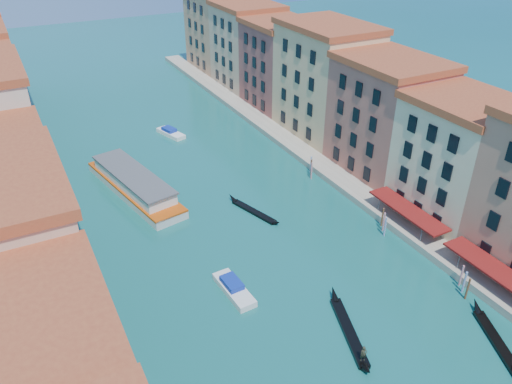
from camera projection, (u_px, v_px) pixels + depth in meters
The scene contains 10 objects.
right_bank_palazzos at pixel (344, 96), 87.03m from camera, with size 12.80×128.40×21.00m.
quay at pixel (303, 153), 88.50m from camera, with size 4.00×140.00×1.00m, color gray.
restaurant_awnings at pixel (509, 279), 55.20m from camera, with size 3.20×44.55×3.12m.
mooring_poles_right at pixel (446, 269), 59.25m from camera, with size 1.44×54.24×3.20m.
vaporetto_far at pixel (134, 184), 76.60m from camera, with size 9.62×23.47×3.41m.
gondola_fore at pixel (349, 330), 52.02m from camera, with size 4.83×12.29×2.52m.
gondola_right at pixel (501, 345), 50.23m from camera, with size 5.68×11.55×2.43m.
gondola_far at pixel (253, 210), 72.34m from camera, with size 3.98×10.57×1.53m.
motorboat_mid at pixel (234, 288), 57.47m from camera, with size 2.57×7.03×1.43m.
motorboat_far at pixel (170, 132), 96.11m from camera, with size 4.01×7.06×1.40m.
Camera 1 is at (-22.45, -1.95, 39.16)m, focal length 35.00 mm.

